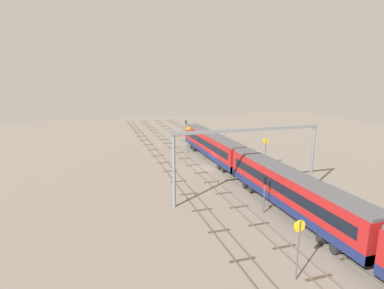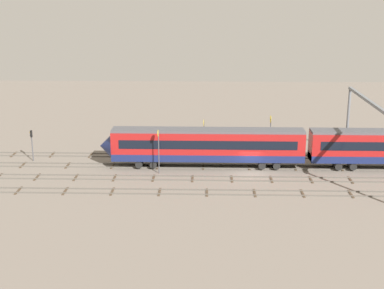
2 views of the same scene
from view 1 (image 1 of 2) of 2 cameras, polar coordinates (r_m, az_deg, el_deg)
The scene contains 14 objects.
ground_plane at distance 53.45m, azimuth 3.18°, elevation -4.27°, with size 137.51×137.51×0.00m, color slate.
track_near_foreground at distance 56.14m, azimuth 9.78°, elevation -3.54°, with size 121.51×2.40×0.16m.
track_with_train at distance 54.25m, azimuth 5.45°, elevation -3.98°, with size 121.51×2.40×0.16m.
track_middle at distance 52.69m, azimuth 0.83°, elevation -4.43°, with size 121.51×2.40×0.16m.
track_second_far at distance 51.50m, azimuth -4.04°, elevation -4.86°, with size 121.51×2.40×0.16m.
train at distance 37.64m, azimuth 16.89°, elevation -7.89°, with size 75.20×3.24×4.80m.
overhead_gantry at distance 39.43m, azimuth 10.37°, elevation -0.23°, with size 0.40×19.92×9.08m.
speed_sign_near_foreground at distance 53.42m, azimuth 13.31°, elevation -0.77°, with size 0.14×0.98×5.25m.
speed_sign_mid_trackside at distance 25.73m, azimuth 18.94°, elevation -16.40°, with size 0.14×0.96×4.99m.
speed_sign_far_trackside at distance 62.80m, azimuth -0.70°, elevation 1.53°, with size 0.14×0.83×5.47m.
speed_sign_distant_end at distance 59.62m, azimuth 5.86°, elevation 0.89°, with size 0.14×0.85×5.48m.
signal_light_trackside_approach at distance 80.19m, azimuth -1.10°, elevation 3.42°, with size 0.31×0.32×4.15m.
signal_light_trackside_departure at distance 36.47m, azimuth 13.14°, elevation -7.97°, with size 0.31×0.32×4.37m.
relay_cabinet at distance 58.54m, azimuth 11.68°, elevation -2.10°, with size 1.49×0.79×1.82m.
Camera 1 is at (-47.84, 18.16, 15.45)m, focal length 29.12 mm.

